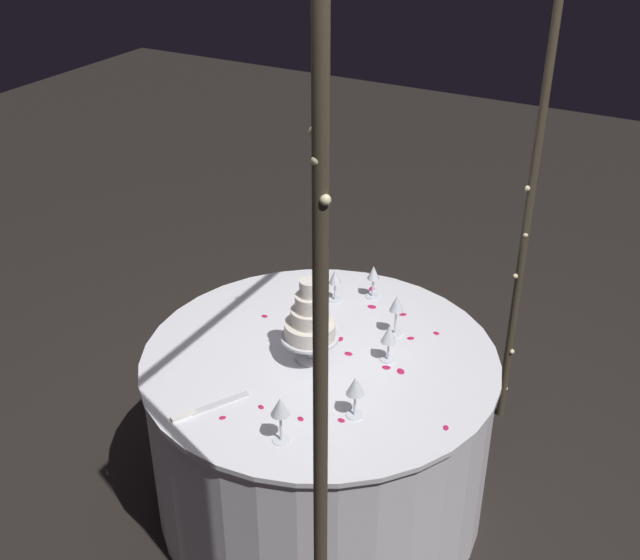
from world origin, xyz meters
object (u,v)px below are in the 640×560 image
(wine_glass_4, at_px, (396,306))
(cake_knife, at_px, (205,408))
(decorative_arch, at_px, (465,179))
(wine_glass_5, at_px, (280,409))
(main_table, at_px, (320,430))
(wine_glass_1, at_px, (335,279))
(tiered_cake, at_px, (310,321))
(wine_glass_2, at_px, (373,275))
(wine_glass_3, at_px, (389,335))
(wine_glass_0, at_px, (355,387))

(wine_glass_4, height_order, cake_knife, wine_glass_4)
(decorative_arch, relative_size, wine_glass_5, 14.18)
(cake_knife, bearing_deg, wine_glass_5, 87.80)
(wine_glass_5, relative_size, cake_knife, 0.66)
(cake_knife, bearing_deg, wine_glass_4, 153.04)
(main_table, xyz_separation_m, wine_glass_4, (-0.28, 0.19, 0.51))
(wine_glass_1, relative_size, wine_glass_4, 0.85)
(tiered_cake, bearing_deg, cake_knife, -21.58)
(wine_glass_2, relative_size, wine_glass_3, 0.98)
(tiered_cake, height_order, wine_glass_0, tiered_cake)
(wine_glass_3, distance_m, cake_knife, 0.73)
(main_table, height_order, wine_glass_0, wine_glass_0)
(main_table, bearing_deg, wine_glass_4, 145.83)
(tiered_cake, relative_size, wine_glass_5, 1.97)
(main_table, relative_size, wine_glass_4, 7.86)
(decorative_arch, relative_size, wine_glass_3, 16.23)
(wine_glass_2, bearing_deg, cake_knife, -10.51)
(main_table, height_order, wine_glass_3, wine_glass_3)
(wine_glass_4, xyz_separation_m, wine_glass_5, (0.77, -0.07, 0.00))
(wine_glass_0, relative_size, wine_glass_3, 1.05)
(tiered_cake, bearing_deg, wine_glass_2, 179.17)
(main_table, xyz_separation_m, tiered_cake, (0.04, -0.02, 0.55))
(wine_glass_0, relative_size, cake_knife, 0.61)
(wine_glass_3, bearing_deg, tiered_cake, -61.87)
(decorative_arch, height_order, wine_glass_1, decorative_arch)
(wine_glass_0, height_order, wine_glass_3, wine_glass_0)
(main_table, distance_m, wine_glass_2, 0.70)
(tiered_cake, height_order, wine_glass_3, tiered_cake)
(wine_glass_5, bearing_deg, wine_glass_3, 168.68)
(tiered_cake, relative_size, wine_glass_3, 2.25)
(decorative_arch, distance_m, wine_glass_1, 1.06)
(decorative_arch, relative_size, tiered_cake, 7.21)
(wine_glass_0, xyz_separation_m, wine_glass_3, (-0.36, -0.04, -0.01))
(tiered_cake, xyz_separation_m, wine_glass_5, (0.45, 0.14, -0.04))
(main_table, relative_size, wine_glass_5, 7.84)
(tiered_cake, bearing_deg, wine_glass_1, -164.22)
(main_table, xyz_separation_m, cake_knife, (0.48, -0.20, 0.38))
(wine_glass_0, height_order, wine_glass_4, wine_glass_4)
(wine_glass_2, xyz_separation_m, wine_glass_4, (0.22, 0.21, 0.02))
(decorative_arch, distance_m, wine_glass_5, 0.94)
(decorative_arch, bearing_deg, wine_glass_0, -41.91)
(wine_glass_0, xyz_separation_m, wine_glass_4, (-0.54, -0.09, 0.01))
(decorative_arch, height_order, wine_glass_3, decorative_arch)
(tiered_cake, xyz_separation_m, wine_glass_4, (-0.32, 0.21, -0.04))
(wine_glass_4, distance_m, wine_glass_5, 0.78)
(wine_glass_2, height_order, wine_glass_5, wine_glass_5)
(main_table, distance_m, wine_glass_1, 0.64)
(wine_glass_4, bearing_deg, wine_glass_1, -108.88)
(wine_glass_1, bearing_deg, tiered_cake, 15.78)
(wine_glass_2, xyz_separation_m, wine_glass_3, (0.40, 0.26, 0.00))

